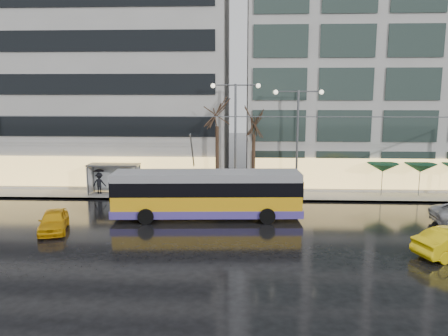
# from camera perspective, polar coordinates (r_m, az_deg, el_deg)

# --- Properties ---
(ground) EXTENTS (140.00, 140.00, 0.00)m
(ground) POSITION_cam_1_polar(r_m,az_deg,el_deg) (26.02, -3.48, -9.11)
(ground) COLOR black
(ground) RESTS_ON ground
(sidewalk) EXTENTS (80.00, 10.00, 0.15)m
(sidewalk) POSITION_cam_1_polar(r_m,az_deg,el_deg) (39.38, 1.55, -2.49)
(sidewalk) COLOR gray
(sidewalk) RESTS_ON ground
(kerb) EXTENTS (80.00, 0.10, 0.15)m
(kerb) POSITION_cam_1_polar(r_m,az_deg,el_deg) (34.56, 1.40, -4.21)
(kerb) COLOR slate
(kerb) RESTS_ON ground
(building_left) EXTENTS (34.00, 14.00, 22.00)m
(building_left) POSITION_cam_1_polar(r_m,az_deg,el_deg) (47.41, -21.14, 12.40)
(building_left) COLOR #A09E99
(building_left) RESTS_ON sidewalk
(building_right) EXTENTS (32.00, 14.00, 25.00)m
(building_right) POSITION_cam_1_polar(r_m,az_deg,el_deg) (46.66, 23.82, 14.14)
(building_right) COLOR #A09E99
(building_right) RESTS_ON sidewalk
(trolleybus) EXTENTS (12.70, 5.11, 5.83)m
(trolleybus) POSITION_cam_1_polar(r_m,az_deg,el_deg) (29.48, -2.23, -3.65)
(trolleybus) COLOR #EBA714
(trolleybus) RESTS_ON ground
(catenary) EXTENTS (42.24, 5.12, 7.00)m
(catenary) POSITION_cam_1_polar(r_m,az_deg,el_deg) (32.73, -0.36, 2.45)
(catenary) COLOR #595B60
(catenary) RESTS_ON ground
(bus_shelter) EXTENTS (4.20, 1.60, 2.51)m
(bus_shelter) POSITION_cam_1_polar(r_m,az_deg,el_deg) (37.42, -14.64, -0.50)
(bus_shelter) COLOR #595B60
(bus_shelter) RESTS_ON sidewalk
(street_lamp_near) EXTENTS (3.96, 0.36, 9.03)m
(street_lamp_near) POSITION_cam_1_polar(r_m,az_deg,el_deg) (35.38, 1.50, 5.82)
(street_lamp_near) COLOR #595B60
(street_lamp_near) RESTS_ON sidewalk
(street_lamp_far) EXTENTS (3.96, 0.36, 8.53)m
(street_lamp_far) POSITION_cam_1_polar(r_m,az_deg,el_deg) (35.66, 9.59, 5.27)
(street_lamp_far) COLOR #595B60
(street_lamp_far) RESTS_ON sidewalk
(tree_a) EXTENTS (3.20, 3.20, 8.40)m
(tree_a) POSITION_cam_1_polar(r_m,az_deg,el_deg) (35.58, -0.92, 7.61)
(tree_a) COLOR black
(tree_a) RESTS_ON sidewalk
(tree_b) EXTENTS (3.20, 3.20, 7.70)m
(tree_b) POSITION_cam_1_polar(r_m,az_deg,el_deg) (35.76, 3.94, 6.49)
(tree_b) COLOR black
(tree_b) RESTS_ON sidewalk
(parasol_a) EXTENTS (2.50, 2.50, 2.65)m
(parasol_a) POSITION_cam_1_polar(r_m,az_deg,el_deg) (37.73, 20.02, 0.06)
(parasol_a) COLOR #595B60
(parasol_a) RESTS_ON sidewalk
(parasol_b) EXTENTS (2.50, 2.50, 2.65)m
(parasol_b) POSITION_cam_1_polar(r_m,az_deg,el_deg) (38.74, 24.26, 0.02)
(parasol_b) COLOR #595B60
(parasol_b) RESTS_ON sidewalk
(taxi_a) EXTENTS (2.64, 4.21, 1.34)m
(taxi_a) POSITION_cam_1_polar(r_m,az_deg,el_deg) (28.96, -21.36, -6.43)
(taxi_a) COLOR #E1A10B
(taxi_a) RESTS_ON ground
(pedestrian_a) EXTENTS (1.16, 1.17, 2.19)m
(pedestrian_a) POSITION_cam_1_polar(r_m,az_deg,el_deg) (35.52, -10.82, -1.50)
(pedestrian_a) COLOR black
(pedestrian_a) RESTS_ON sidewalk
(pedestrian_b) EXTENTS (0.99, 0.81, 1.86)m
(pedestrian_b) POSITION_cam_1_polar(r_m,az_deg,el_deg) (35.89, -9.80, -2.18)
(pedestrian_b) COLOR black
(pedestrian_b) RESTS_ON sidewalk
(pedestrian_c) EXTENTS (1.21, 0.92, 2.11)m
(pedestrian_c) POSITION_cam_1_polar(r_m,az_deg,el_deg) (37.73, -15.97, -1.56)
(pedestrian_c) COLOR black
(pedestrian_c) RESTS_ON sidewalk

